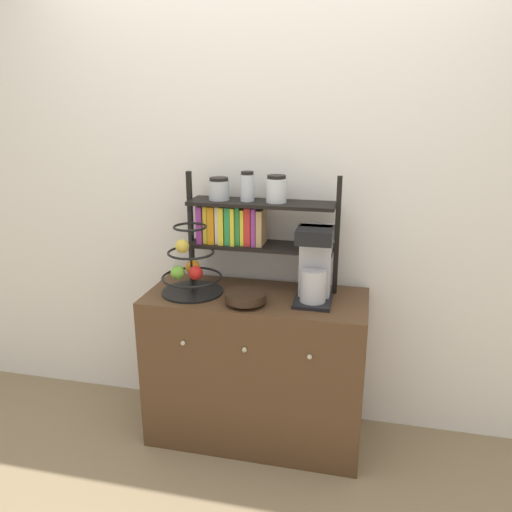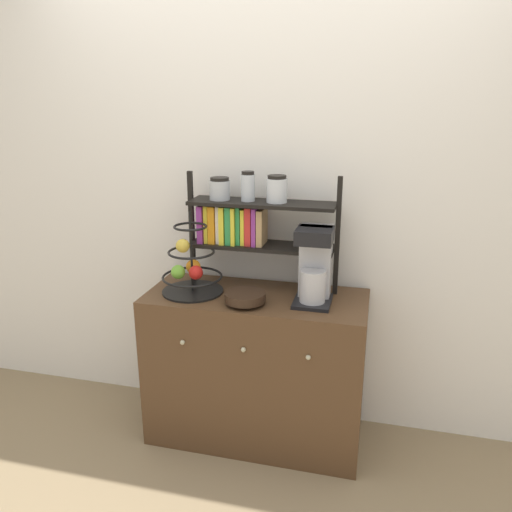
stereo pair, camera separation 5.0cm
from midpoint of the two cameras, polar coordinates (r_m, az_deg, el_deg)
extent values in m
plane|color=#847051|center=(2.77, -1.76, -22.44)|extent=(12.00, 12.00, 0.00)
cube|color=silver|center=(2.68, 0.81, 7.23)|extent=(7.00, 0.05, 2.60)
cube|color=#4C331E|center=(2.72, -0.55, -12.60)|extent=(1.12, 0.48, 0.82)
sphere|color=#B2AD8C|center=(2.49, -8.93, -9.81)|extent=(0.02, 0.02, 0.02)
sphere|color=#B2AD8C|center=(2.40, -1.94, -10.67)|extent=(0.02, 0.02, 0.02)
sphere|color=#B2AD8C|center=(2.35, 5.51, -11.41)|extent=(0.02, 0.02, 0.02)
cube|color=black|center=(2.47, 5.93, -5.13)|extent=(0.18, 0.22, 0.02)
cube|color=#B7B7BC|center=(2.46, 6.24, -0.53)|extent=(0.15, 0.09, 0.36)
cylinder|color=#B7B7BC|center=(2.42, 5.94, -3.36)|extent=(0.13, 0.13, 0.16)
cube|color=black|center=(2.35, 6.15, 2.36)|extent=(0.17, 0.17, 0.07)
cylinder|color=black|center=(2.61, -7.82, -4.04)|extent=(0.32, 0.32, 0.01)
cylinder|color=black|center=(2.54, -8.01, 0.41)|extent=(0.01, 0.01, 0.41)
torus|color=black|center=(2.58, -7.89, -2.40)|extent=(0.31, 0.31, 0.01)
torus|color=black|center=(2.54, -8.01, 0.41)|extent=(0.24, 0.24, 0.01)
torus|color=black|center=(2.50, -8.14, 3.31)|extent=(0.17, 0.17, 0.01)
sphere|color=red|center=(2.52, -7.47, -1.94)|extent=(0.07, 0.07, 0.07)
sphere|color=#6BAD33|center=(2.55, -9.49, -1.87)|extent=(0.07, 0.07, 0.07)
sphere|color=orange|center=(2.61, -7.80, -1.27)|extent=(0.08, 0.08, 0.08)
ellipsoid|color=yellow|center=(2.59, -8.87, 1.21)|extent=(0.07, 0.15, 0.04)
sphere|color=gold|center=(2.52, -8.99, 1.12)|extent=(0.07, 0.07, 0.07)
cylinder|color=black|center=(2.44, -1.78, -5.33)|extent=(0.11, 0.11, 0.02)
cylinder|color=black|center=(2.42, -1.79, -4.66)|extent=(0.20, 0.20, 0.04)
cube|color=black|center=(2.67, -8.00, 3.17)|extent=(0.02, 0.02, 0.60)
cube|color=black|center=(2.51, 8.68, 2.22)|extent=(0.02, 0.02, 0.60)
cube|color=black|center=(2.58, 0.08, 1.19)|extent=(0.75, 0.20, 0.02)
cube|color=black|center=(2.53, 0.09, 6.03)|extent=(0.75, 0.20, 0.02)
cube|color=#8C338C|center=(2.64, -6.59, 3.81)|extent=(0.03, 0.16, 0.19)
cube|color=yellow|center=(2.63, -5.99, 3.78)|extent=(0.02, 0.13, 0.19)
cube|color=orange|center=(2.62, -5.33, 3.75)|extent=(0.03, 0.14, 0.19)
cube|color=white|center=(2.61, -4.68, 3.72)|extent=(0.02, 0.13, 0.19)
cube|color=yellow|center=(2.61, -4.16, 3.70)|extent=(0.03, 0.15, 0.19)
cube|color=#2D8C47|center=(2.60, -3.46, 3.66)|extent=(0.03, 0.15, 0.19)
cube|color=yellow|center=(2.59, -2.88, 3.63)|extent=(0.02, 0.16, 0.19)
cube|color=#2D8C47|center=(2.58, -2.40, 3.61)|extent=(0.02, 0.13, 0.19)
cube|color=yellow|center=(2.58, -1.89, 3.47)|extent=(0.02, 0.12, 0.18)
cube|color=red|center=(2.57, -1.28, 3.55)|extent=(0.03, 0.13, 0.19)
cube|color=#8C338C|center=(2.56, -0.57, 3.51)|extent=(0.02, 0.14, 0.19)
cube|color=tan|center=(2.56, 0.11, 3.37)|extent=(0.03, 0.14, 0.19)
cylinder|color=#ADB2B7|center=(2.58, -4.81, 7.50)|extent=(0.11, 0.11, 0.10)
cylinder|color=black|center=(2.57, -4.84, 8.76)|extent=(0.10, 0.10, 0.02)
cylinder|color=silver|center=(2.54, -1.57, 7.79)|extent=(0.07, 0.07, 0.13)
cylinder|color=black|center=(2.52, -1.59, 9.47)|extent=(0.06, 0.06, 0.02)
cylinder|color=silver|center=(2.50, 1.76, 7.50)|extent=(0.10, 0.10, 0.12)
cylinder|color=black|center=(2.49, 1.78, 9.03)|extent=(0.09, 0.09, 0.02)
camera|label=1|loc=(0.03, -90.58, -0.18)|focal=35.00mm
camera|label=2|loc=(0.03, 89.42, 0.18)|focal=35.00mm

